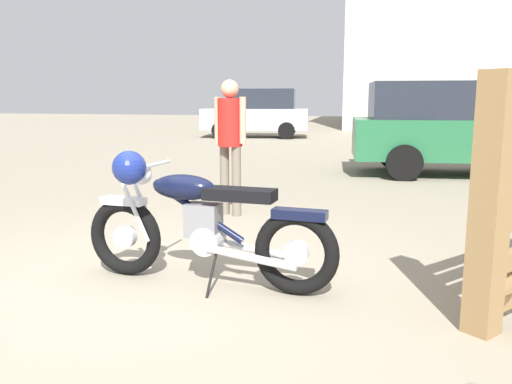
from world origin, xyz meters
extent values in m
plane|color=gray|center=(0.00, 0.00, 0.00)|extent=(80.00, 80.00, 0.00)
torus|color=black|center=(-0.34, 0.16, 0.32)|extent=(0.64, 0.14, 0.64)
cylinder|color=silver|center=(-0.34, 0.16, 0.32)|extent=(0.18, 0.09, 0.18)
torus|color=black|center=(1.10, 0.09, 0.32)|extent=(0.64, 0.14, 0.64)
cylinder|color=silver|center=(1.10, 0.09, 0.32)|extent=(0.18, 0.09, 0.18)
cube|color=silver|center=(-0.34, 0.16, 0.62)|extent=(0.37, 0.15, 0.06)
cube|color=black|center=(1.12, 0.09, 0.61)|extent=(0.41, 0.15, 0.07)
cylinder|color=silver|center=(-0.21, 0.08, 0.60)|extent=(0.29, 0.05, 0.58)
cylinder|color=silver|center=(-0.21, 0.23, 0.60)|extent=(0.29, 0.05, 0.58)
sphere|color=silver|center=(-0.16, 0.15, 0.85)|extent=(0.17, 0.17, 0.17)
cylinder|color=silver|center=(-0.08, 0.15, 0.92)|extent=(0.06, 0.62, 0.03)
sphere|color=navy|center=(-0.10, -0.15, 0.94)|extent=(0.25, 0.25, 0.25)
cylinder|color=black|center=(0.32, 0.13, 0.58)|extent=(0.76, 0.09, 0.47)
ellipsoid|color=black|center=(0.20, 0.14, 0.76)|extent=(0.53, 0.24, 0.20)
cube|color=black|center=(0.66, 0.12, 0.73)|extent=(0.55, 0.23, 0.09)
cube|color=slate|center=(0.36, 0.13, 0.51)|extent=(0.27, 0.19, 0.26)
cylinder|color=silver|center=(0.40, 0.13, 0.36)|extent=(0.23, 0.21, 0.22)
cylinder|color=silver|center=(0.78, 0.01, 0.28)|extent=(0.70, 0.09, 0.14)
cylinder|color=silver|center=(0.79, 0.21, 0.28)|extent=(0.70, 0.09, 0.14)
cylinder|color=black|center=(0.49, -0.05, 0.16)|extent=(0.03, 0.24, 0.33)
cube|color=olive|center=(2.34, -0.23, 0.80)|extent=(0.25, 0.25, 1.60)
cylinder|color=#706656|center=(-0.14, 2.53, 0.43)|extent=(0.12, 0.12, 0.86)
cylinder|color=#706656|center=(-0.31, 2.59, 0.43)|extent=(0.12, 0.12, 0.86)
cylinder|color=red|center=(-0.22, 2.56, 1.15)|extent=(0.30, 0.30, 0.58)
cylinder|color=tan|center=(-0.04, 2.50, 1.18)|extent=(0.08, 0.08, 0.55)
cylinder|color=tan|center=(-0.41, 2.62, 1.18)|extent=(0.08, 0.08, 0.55)
sphere|color=tan|center=(-0.22, 2.56, 1.55)|extent=(0.22, 0.22, 0.22)
cylinder|color=black|center=(1.60, 7.80, 0.32)|extent=(0.66, 0.29, 0.64)
cylinder|color=black|center=(1.84, 6.05, 0.32)|extent=(0.66, 0.29, 0.64)
cube|color=#23663D|center=(3.21, 7.13, 0.69)|extent=(4.89, 2.37, 0.74)
cube|color=#232833|center=(2.91, 7.09, 1.40)|extent=(3.68, 2.05, 0.68)
cylinder|color=black|center=(-4.61, 14.55, 0.30)|extent=(0.62, 0.29, 0.60)
cylinder|color=black|center=(-4.88, 16.17, 0.30)|extent=(0.62, 0.29, 0.60)
cylinder|color=black|center=(-2.24, 14.95, 0.30)|extent=(0.62, 0.29, 0.60)
cylinder|color=black|center=(-2.52, 16.56, 0.30)|extent=(0.62, 0.29, 0.60)
cube|color=#ADB2BC|center=(-3.56, 15.56, 0.68)|extent=(4.12, 2.26, 0.76)
cube|color=#232833|center=(-3.32, 15.60, 1.42)|extent=(2.62, 1.90, 0.72)
cylinder|color=black|center=(3.32, 14.53, 0.30)|extent=(0.63, 0.30, 0.60)
cylinder|color=black|center=(3.63, 12.92, 0.30)|extent=(0.63, 0.30, 0.60)
cube|color=#2D4784|center=(4.65, 13.95, 0.68)|extent=(4.14, 2.35, 0.76)
cube|color=#232833|center=(4.41, 13.90, 1.42)|extent=(2.64, 1.95, 0.72)
cylinder|color=black|center=(4.85, 18.30, 0.31)|extent=(0.63, 0.22, 0.62)
cylinder|color=black|center=(4.79, 16.59, 0.31)|extent=(0.63, 0.22, 0.62)
cube|color=beige|center=(5.80, 26.77, 4.94)|extent=(14.97, 12.57, 9.88)
camera|label=1|loc=(1.83, -3.59, 1.44)|focal=37.20mm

